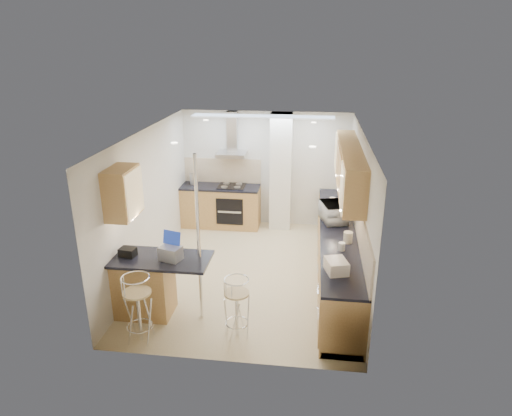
# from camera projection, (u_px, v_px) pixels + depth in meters

# --- Properties ---
(ground) EXTENTS (4.80, 4.80, 0.00)m
(ground) POSITION_uv_depth(u_px,v_px,m) (251.00, 273.00, 8.12)
(ground) COLOR #CBB387
(ground) RESTS_ON ground
(room_shell) EXTENTS (3.64, 4.84, 2.51)m
(room_shell) POSITION_uv_depth(u_px,v_px,m) (272.00, 184.00, 7.90)
(room_shell) COLOR silver
(room_shell) RESTS_ON ground
(right_counter) EXTENTS (0.63, 4.40, 0.92)m
(right_counter) POSITION_uv_depth(u_px,v_px,m) (337.00, 254.00, 7.78)
(right_counter) COLOR #A37741
(right_counter) RESTS_ON ground
(back_counter) EXTENTS (1.70, 0.63, 0.92)m
(back_counter) POSITION_uv_depth(u_px,v_px,m) (221.00, 206.00, 10.03)
(back_counter) COLOR #A37741
(back_counter) RESTS_ON ground
(peninsula) EXTENTS (1.47, 0.72, 0.94)m
(peninsula) POSITION_uv_depth(u_px,v_px,m) (162.00, 286.00, 6.74)
(peninsula) COLOR #A37741
(peninsula) RESTS_ON ground
(microwave) EXTENTS (0.54, 0.67, 0.32)m
(microwave) POSITION_uv_depth(u_px,v_px,m) (334.00, 212.00, 7.92)
(microwave) COLOR silver
(microwave) RESTS_ON right_counter
(laptop) EXTENTS (0.34, 0.29, 0.20)m
(laptop) POSITION_uv_depth(u_px,v_px,m) (171.00, 253.00, 6.49)
(laptop) COLOR #A4A7AC
(laptop) RESTS_ON peninsula
(bag) EXTENTS (0.25, 0.20, 0.12)m
(bag) POSITION_uv_depth(u_px,v_px,m) (128.00, 252.00, 6.62)
(bag) COLOR black
(bag) RESTS_ON peninsula
(bar_stool_near) EXTENTS (0.53, 0.53, 0.99)m
(bar_stool_near) POSITION_uv_depth(u_px,v_px,m) (138.00, 309.00, 6.15)
(bar_stool_near) COLOR tan
(bar_stool_near) RESTS_ON ground
(bar_stool_end) EXTENTS (0.52, 0.52, 0.90)m
(bar_stool_end) POSITION_uv_depth(u_px,v_px,m) (237.00, 307.00, 6.26)
(bar_stool_end) COLOR tan
(bar_stool_end) RESTS_ON ground
(jar_a) EXTENTS (0.16, 0.16, 0.17)m
(jar_a) POSITION_uv_depth(u_px,v_px,m) (332.00, 202.00, 8.64)
(jar_a) COLOR beige
(jar_a) RESTS_ON right_counter
(jar_b) EXTENTS (0.12, 0.12, 0.16)m
(jar_b) POSITION_uv_depth(u_px,v_px,m) (339.00, 205.00, 8.51)
(jar_b) COLOR beige
(jar_b) RESTS_ON right_counter
(jar_c) EXTENTS (0.18, 0.18, 0.18)m
(jar_c) POSITION_uv_depth(u_px,v_px,m) (348.00, 237.00, 7.10)
(jar_c) COLOR beige
(jar_c) RESTS_ON right_counter
(jar_d) EXTENTS (0.10, 0.10, 0.12)m
(jar_d) POSITION_uv_depth(u_px,v_px,m) (342.00, 247.00, 6.85)
(jar_d) COLOR silver
(jar_d) RESTS_ON right_counter
(bread_bin) EXTENTS (0.35, 0.40, 0.18)m
(bread_bin) POSITION_uv_depth(u_px,v_px,m) (336.00, 266.00, 6.20)
(bread_bin) COLOR beige
(bread_bin) RESTS_ON right_counter
(kettle) EXTENTS (0.16, 0.16, 0.25)m
(kettle) POSITION_uv_depth(u_px,v_px,m) (193.00, 179.00, 9.94)
(kettle) COLOR #B7B9BC
(kettle) RESTS_ON back_counter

